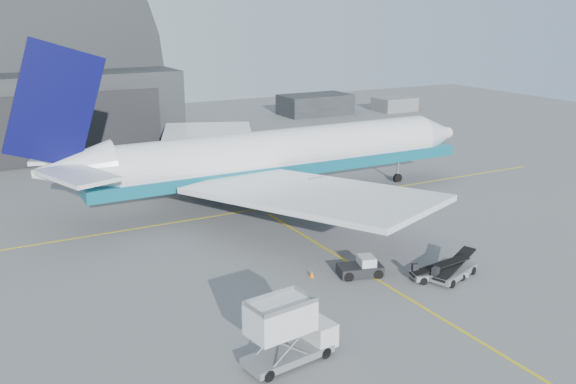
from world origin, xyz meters
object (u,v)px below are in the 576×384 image
catering_truck (287,332)px  belt_loader_b (438,273)px  belt_loader_a (454,271)px  airliner (268,156)px  pushback_tug (361,268)px

catering_truck → belt_loader_b: (16.51, 5.27, -1.52)m
catering_truck → belt_loader_a: size_ratio=1.20×
airliner → pushback_tug: airliner is taller
catering_truck → airliner: bearing=57.1°
catering_truck → pushback_tug: 14.64m
catering_truck → belt_loader_a: (17.68, 4.78, -1.47)m
pushback_tug → airliner: bearing=99.1°
airliner → belt_loader_a: airliner is taller
airliner → pushback_tug: (-2.59, -21.80, -4.58)m
belt_loader_a → belt_loader_b: belt_loader_a is taller
catering_truck → belt_loader_b: catering_truck is taller
airliner → belt_loader_b: bearing=-84.7°
pushback_tug → belt_loader_b: 6.09m
catering_truck → pushback_tug: size_ratio=1.59×
pushback_tug → belt_loader_b: size_ratio=0.81×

